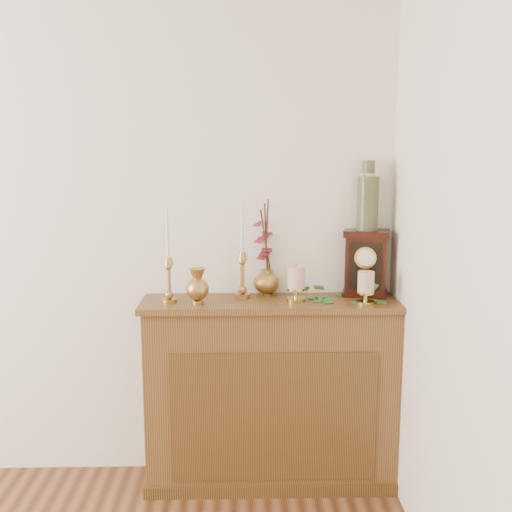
{
  "coord_description": "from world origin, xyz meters",
  "views": [
    {
      "loc": [
        1.26,
        -0.67,
        1.62
      ],
      "look_at": [
        1.32,
        2.05,
        1.15
      ],
      "focal_mm": 42.0,
      "sensor_mm": 36.0,
      "label": 1
    }
  ],
  "objects_px": {
    "ginger_jar": "(264,251)",
    "mantel_clock": "(366,264)",
    "candlestick_left": "(169,272)",
    "bud_vase": "(198,287)",
    "ceramic_vase": "(368,199)",
    "candlestick_center": "(242,267)"
  },
  "relations": [
    {
      "from": "bud_vase",
      "to": "ceramic_vase",
      "type": "bearing_deg",
      "value": 11.34
    },
    {
      "from": "candlestick_center",
      "to": "candlestick_left",
      "type": "bearing_deg",
      "value": -165.72
    },
    {
      "from": "candlestick_center",
      "to": "ginger_jar",
      "type": "xyz_separation_m",
      "value": [
        0.11,
        0.09,
        0.06
      ]
    },
    {
      "from": "candlestick_left",
      "to": "ceramic_vase",
      "type": "relative_size",
      "value": 1.32
    },
    {
      "from": "bud_vase",
      "to": "ginger_jar",
      "type": "xyz_separation_m",
      "value": [
        0.32,
        0.21,
        0.13
      ]
    },
    {
      "from": "candlestick_center",
      "to": "ceramic_vase",
      "type": "xyz_separation_m",
      "value": [
        0.6,
        0.04,
        0.32
      ]
    },
    {
      "from": "candlestick_left",
      "to": "ginger_jar",
      "type": "relative_size",
      "value": 0.93
    },
    {
      "from": "mantel_clock",
      "to": "candlestick_left",
      "type": "bearing_deg",
      "value": -159.16
    },
    {
      "from": "mantel_clock",
      "to": "ceramic_vase",
      "type": "height_order",
      "value": "ceramic_vase"
    },
    {
      "from": "bud_vase",
      "to": "ginger_jar",
      "type": "bearing_deg",
      "value": 34.16
    },
    {
      "from": "ginger_jar",
      "to": "ceramic_vase",
      "type": "relative_size",
      "value": 1.43
    },
    {
      "from": "ginger_jar",
      "to": "mantel_clock",
      "type": "distance_m",
      "value": 0.5
    },
    {
      "from": "mantel_clock",
      "to": "ceramic_vase",
      "type": "bearing_deg",
      "value": 90.0
    },
    {
      "from": "candlestick_left",
      "to": "ginger_jar",
      "type": "bearing_deg",
      "value": 21.27
    },
    {
      "from": "candlestick_center",
      "to": "mantel_clock",
      "type": "height_order",
      "value": "candlestick_center"
    },
    {
      "from": "bud_vase",
      "to": "mantel_clock",
      "type": "relative_size",
      "value": 0.52
    },
    {
      "from": "candlestick_left",
      "to": "bud_vase",
      "type": "xyz_separation_m",
      "value": [
        0.14,
        -0.04,
        -0.06
      ]
    },
    {
      "from": "ginger_jar",
      "to": "ceramic_vase",
      "type": "bearing_deg",
      "value": -5.97
    },
    {
      "from": "candlestick_left",
      "to": "bud_vase",
      "type": "bearing_deg",
      "value": -15.75
    },
    {
      "from": "mantel_clock",
      "to": "candlestick_center",
      "type": "bearing_deg",
      "value": -163.24
    },
    {
      "from": "ginger_jar",
      "to": "mantel_clock",
      "type": "xyz_separation_m",
      "value": [
        0.49,
        -0.05,
        -0.06
      ]
    },
    {
      "from": "candlestick_center",
      "to": "ceramic_vase",
      "type": "distance_m",
      "value": 0.68
    }
  ]
}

